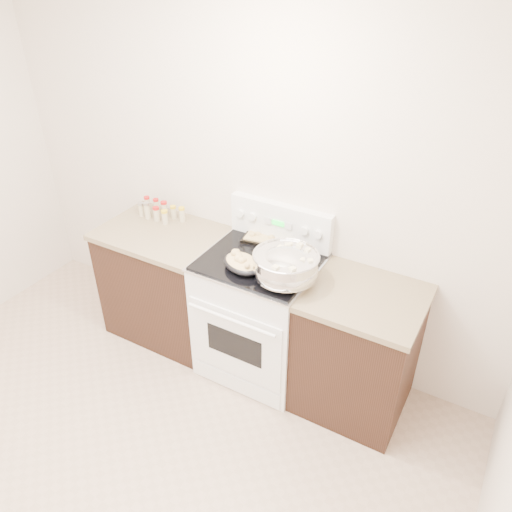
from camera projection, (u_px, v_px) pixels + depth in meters
The scene contains 11 objects.
ground_plane at pixel (89, 494), 2.93m from camera, with size 4.00×3.50×0.02m, color tan.
room_shell at pixel (12, 245), 2.01m from camera, with size 4.10×3.60×2.75m.
counter_left at pixel (168, 282), 3.92m from camera, with size 0.93×0.67×0.92m.
counter_right at pixel (357, 350), 3.27m from camera, with size 0.73×0.67×0.92m.
kitchen_range at pixel (260, 313), 3.55m from camera, with size 0.78×0.73×1.22m.
mixing_bowl at pixel (286, 267), 3.06m from camera, with size 0.52×0.52×0.24m.
roasting_pan at pixel (242, 263), 3.19m from camera, with size 0.35×0.30×0.12m.
baking_sheet at pixel (271, 236), 3.53m from camera, with size 0.42×0.32×0.06m.
wooden_spoon at pixel (259, 267), 3.22m from camera, with size 0.11×0.24×0.04m.
blue_ladle at pixel (287, 286), 3.01m from camera, with size 0.12×0.25×0.09m.
spice_jars at pixel (159, 211), 3.82m from camera, with size 0.38×0.15×0.13m.
Camera 1 is at (1.70, -1.00, 2.74)m, focal length 35.00 mm.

